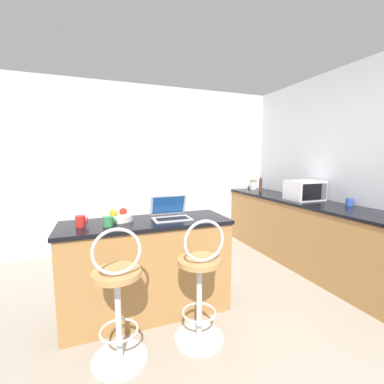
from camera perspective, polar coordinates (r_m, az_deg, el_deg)
name	(u,v)px	position (r m, az deg, el deg)	size (l,w,h in m)	color
ground_plane	(222,354)	(2.29, 6.76, -32.19)	(20.00, 20.00, 0.00)	gray
wall_back	(150,168)	(4.26, -9.39, 5.29)	(12.00, 0.06, 2.60)	silver
breakfast_bar	(148,267)	(2.54, -9.83, -16.08)	(1.52, 0.56, 0.89)	#9E703D
counter_right	(308,234)	(3.85, 24.29, -8.43)	(0.65, 3.12, 0.89)	#9E703D
bar_stool_near	(118,300)	(2.01, -16.14, -22.00)	(0.40, 0.40, 1.01)	silver
bar_stool_far	(200,284)	(2.14, 1.82, -19.84)	(0.40, 0.40, 1.01)	silver
laptop	(170,213)	(2.47, -4.84, -4.58)	(0.35, 0.27, 0.22)	#B7BABF
microwave	(305,190)	(3.85, 23.74, 0.37)	(0.45, 0.35, 0.27)	silver
pepper_mill	(261,185)	(4.46, 15.00, 1.46)	(0.06, 0.06, 0.25)	#4C2D19
mug_blue	(349,202)	(3.63, 31.59, -1.89)	(0.09, 0.07, 0.09)	#2D51AD
fruit_bowl	(119,217)	(2.46, -16.01, -5.28)	(0.26, 0.26, 0.11)	silver
storage_jar	(253,185)	(4.82, 13.44, 1.58)	(0.12, 0.12, 0.17)	silver
mug_green	(108,221)	(2.29, -18.10, -6.17)	(0.10, 0.09, 0.09)	#338447
mug_red	(81,221)	(2.35, -23.47, -5.95)	(0.10, 0.08, 0.09)	red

